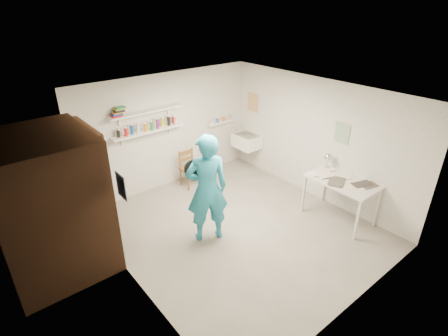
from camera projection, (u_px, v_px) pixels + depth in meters
floor at (238, 229)px, 6.25m from camera, size 4.00×4.50×0.02m
ceiling at (241, 95)px, 5.17m from camera, size 4.00×4.50×0.02m
wall_back at (168, 131)px, 7.28m from camera, size 4.00×0.02×2.40m
wall_front at (366, 234)px, 4.14m from camera, size 4.00×0.02×2.40m
wall_left at (125, 211)px, 4.57m from camera, size 0.02×4.50×2.40m
wall_right at (316, 139)px, 6.85m from camera, size 0.02×4.50×2.40m
doorway_recess at (98, 193)px, 5.40m from camera, size 0.02×0.90×2.00m
corridor_box at (49, 206)px, 4.97m from camera, size 1.40×1.50×2.10m
door_lintel at (87, 128)px, 4.94m from camera, size 0.06×1.05×0.10m
door_jamb_near at (112, 206)px, 5.06m from camera, size 0.06×0.10×2.00m
door_jamb_far at (88, 180)px, 5.75m from camera, size 0.06×0.10×2.00m
shelf_lower at (148, 131)px, 6.83m from camera, size 1.50×0.22×0.03m
shelf_upper at (146, 111)px, 6.66m from camera, size 1.50×0.22×0.03m
ledge_shelf at (221, 122)px, 8.01m from camera, size 0.70×0.14×0.03m
poster_left at (121, 186)px, 4.46m from camera, size 0.01×0.28×0.36m
poster_right_a at (253, 103)px, 7.93m from camera, size 0.01×0.34×0.42m
poster_right_b at (342, 133)px, 6.32m from camera, size 0.01×0.30×0.38m
belfast_sink at (247, 141)px, 8.10m from camera, size 0.48×0.60×0.30m
man at (207, 189)px, 5.61m from camera, size 0.81×0.69×1.89m
wall_clock at (195, 169)px, 5.56m from camera, size 0.32×0.17×0.34m
wooden_chair at (190, 169)px, 7.47m from camera, size 0.38×0.36×0.81m
work_table at (340, 200)px, 6.35m from camera, size 0.72×1.20×0.80m
desk_lamp at (328, 157)px, 6.52m from camera, size 0.15×0.15×0.15m
spray_cans at (148, 126)px, 6.79m from camera, size 1.32×0.06×0.17m
book_stack at (118, 112)px, 6.30m from camera, size 0.28×0.14×0.17m
ledge_pots at (221, 120)px, 7.99m from camera, size 0.48×0.07×0.09m
papers at (343, 179)px, 6.17m from camera, size 0.30×0.22×0.03m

